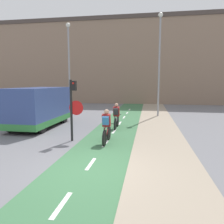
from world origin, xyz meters
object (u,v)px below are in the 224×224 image
object	(u,v)px
street_lamp_far	(69,60)
cyclist_near	(107,127)
cyclist_far	(116,117)
traffic_light_pole	(73,103)
van	(39,108)
street_lamp_sidewalk	(159,56)

from	to	relation	value
street_lamp_far	cyclist_near	size ratio (longest dim) A/B	4.38
street_lamp_far	cyclist_far	world-z (taller)	street_lamp_far
cyclist_near	cyclist_far	distance (m)	3.25
street_lamp_far	traffic_light_pole	bearing A→B (deg)	-68.75
cyclist_near	cyclist_far	bearing A→B (deg)	90.56
street_lamp_far	van	bearing A→B (deg)	-88.06
traffic_light_pole	street_lamp_sidewalk	size ratio (longest dim) A/B	0.35
traffic_light_pole	street_lamp_far	bearing A→B (deg)	111.25
street_lamp_far	van	size ratio (longest dim) A/B	1.57
traffic_light_pole	cyclist_near	bearing A→B (deg)	-4.92
street_lamp_far	van	xyz separation A→B (m)	(0.20, -5.84, -3.44)
street_lamp_far	cyclist_far	xyz separation A→B (m)	(4.93, -5.54, -3.91)
street_lamp_far	cyclist_far	bearing A→B (deg)	-48.38
traffic_light_pole	cyclist_far	size ratio (longest dim) A/B	1.67
traffic_light_pole	street_lamp_sidewalk	distance (m)	9.81
street_lamp_sidewalk	van	xyz separation A→B (m)	(-7.37, -5.51, -3.62)
street_lamp_sidewalk	van	bearing A→B (deg)	-143.19
traffic_light_pole	cyclist_near	world-z (taller)	traffic_light_pole
cyclist_far	street_lamp_sidewalk	bearing A→B (deg)	63.18
traffic_light_pole	van	xyz separation A→B (m)	(-3.17, 2.81, -0.59)
street_lamp_far	cyclist_near	xyz separation A→B (m)	(4.96, -8.79, -3.90)
street_lamp_sidewalk	van	size ratio (longest dim) A/B	1.64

